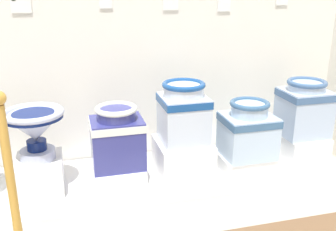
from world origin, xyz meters
name	(u,v)px	position (x,y,z in m)	size (l,w,h in m)	color
display_platform	(150,182)	(1.69, 2.27, 0.06)	(2.88, 0.78, 0.13)	white
plinth_block_tall_cobalt	(40,174)	(0.94, 2.26, 0.24)	(0.29, 0.34, 0.22)	white
antique_toilet_tall_cobalt	(35,126)	(0.94, 2.26, 0.58)	(0.39, 0.39, 0.34)	#B2BADB
plinth_block_broad_patterned	(119,173)	(1.46, 2.23, 0.19)	(0.34, 0.33, 0.12)	white
antique_toilet_broad_patterned	(117,136)	(1.46, 2.23, 0.47)	(0.35, 0.29, 0.43)	navy
plinth_block_squat_floral	(183,156)	(1.94, 2.29, 0.24)	(0.38, 0.39, 0.23)	white
antique_toilet_squat_floral	(183,111)	(1.94, 2.29, 0.59)	(0.32, 0.33, 0.44)	silver
plinth_block_pale_glazed	(246,161)	(2.40, 2.19, 0.18)	(0.40, 0.29, 0.11)	white
antique_toilet_pale_glazed	(248,129)	(2.40, 2.19, 0.44)	(0.37, 0.33, 0.41)	#AEC8E4
plinth_block_leftmost	(299,146)	(2.90, 2.26, 0.23)	(0.33, 0.36, 0.20)	white
antique_toilet_leftmost	(304,107)	(2.90, 2.26, 0.55)	(0.35, 0.32, 0.43)	#A7BBD8
info_placard_second	(21,4)	(0.91, 2.68, 1.31)	(0.13, 0.01, 0.11)	white
info_placard_fifth	(224,1)	(2.37, 2.68, 1.31)	(0.11, 0.01, 0.15)	white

